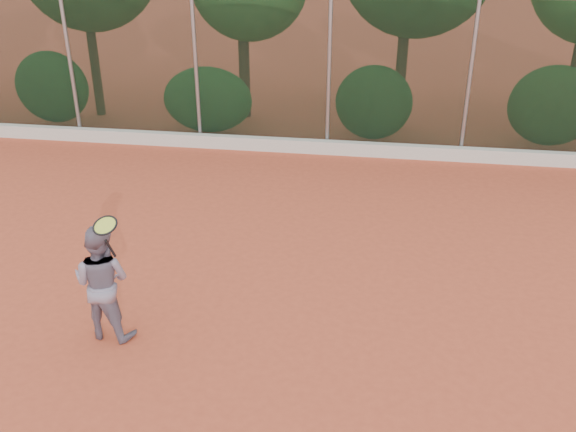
# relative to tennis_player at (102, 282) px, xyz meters

# --- Properties ---
(ground) EXTENTS (80.00, 80.00, 0.00)m
(ground) POSITION_rel_tennis_player_xyz_m (2.21, 0.35, -0.80)
(ground) COLOR #C24B2D
(ground) RESTS_ON ground
(concrete_curb) EXTENTS (24.00, 0.20, 0.30)m
(concrete_curb) POSITION_rel_tennis_player_xyz_m (2.21, 7.17, -0.65)
(concrete_curb) COLOR beige
(concrete_curb) RESTS_ON ground
(tennis_player) EXTENTS (0.85, 0.70, 1.60)m
(tennis_player) POSITION_rel_tennis_player_xyz_m (0.00, 0.00, 0.00)
(tennis_player) COLOR slate
(tennis_player) RESTS_ON ground
(chainlink_fence) EXTENTS (24.09, 0.09, 3.50)m
(chainlink_fence) POSITION_rel_tennis_player_xyz_m (2.21, 7.35, 1.06)
(chainlink_fence) COLOR black
(chainlink_fence) RESTS_ON ground
(tennis_racket) EXTENTS (0.37, 0.35, 0.58)m
(tennis_racket) POSITION_rel_tennis_player_xyz_m (0.21, -0.12, 0.86)
(tennis_racket) COLOR black
(tennis_racket) RESTS_ON ground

